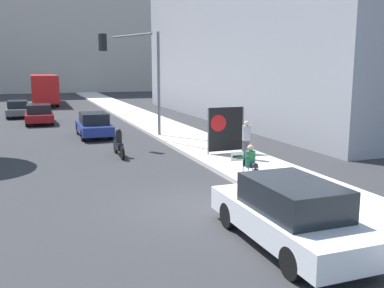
{
  "coord_description": "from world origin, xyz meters",
  "views": [
    {
      "loc": [
        -4.39,
        -10.9,
        3.91
      ],
      "look_at": [
        0.7,
        2.89,
        1.31
      ],
      "focal_mm": 40.0,
      "sensor_mm": 36.0,
      "label": 1
    }
  ],
  "objects_px": {
    "car_on_road_distant": "(18,109)",
    "protest_banner": "(225,129)",
    "motorcycle_on_road": "(119,145)",
    "pedestrian_behind": "(227,129)",
    "car_on_road_nearest": "(94,125)",
    "seated_protester": "(251,161)",
    "jogger_on_sidewalk": "(246,140)",
    "city_bus_on_road": "(44,87)",
    "parked_car_curbside": "(289,214)",
    "traffic_light_pole": "(139,65)",
    "car_on_road_midblock": "(39,114)"
  },
  "relations": [
    {
      "from": "protest_banner",
      "to": "parked_car_curbside",
      "type": "distance_m",
      "value": 9.83
    },
    {
      "from": "city_bus_on_road",
      "to": "motorcycle_on_road",
      "type": "distance_m",
      "value": 31.45
    },
    {
      "from": "car_on_road_distant",
      "to": "protest_banner",
      "type": "bearing_deg",
      "value": -65.79
    },
    {
      "from": "traffic_light_pole",
      "to": "car_on_road_midblock",
      "type": "xyz_separation_m",
      "value": [
        -5.11,
        9.58,
        -3.39
      ]
    },
    {
      "from": "motorcycle_on_road",
      "to": "car_on_road_midblock",
      "type": "bearing_deg",
      "value": 103.27
    },
    {
      "from": "car_on_road_midblock",
      "to": "car_on_road_distant",
      "type": "bearing_deg",
      "value": 106.52
    },
    {
      "from": "pedestrian_behind",
      "to": "car_on_road_nearest",
      "type": "height_order",
      "value": "pedestrian_behind"
    },
    {
      "from": "pedestrian_behind",
      "to": "city_bus_on_road",
      "type": "xyz_separation_m",
      "value": [
        -7.55,
        31.59,
        0.81
      ]
    },
    {
      "from": "jogger_on_sidewalk",
      "to": "protest_banner",
      "type": "height_order",
      "value": "protest_banner"
    },
    {
      "from": "jogger_on_sidewalk",
      "to": "car_on_road_distant",
      "type": "relative_size",
      "value": 0.37
    },
    {
      "from": "car_on_road_distant",
      "to": "motorcycle_on_road",
      "type": "distance_m",
      "value": 19.3
    },
    {
      "from": "traffic_light_pole",
      "to": "car_on_road_midblock",
      "type": "relative_size",
      "value": 1.34
    },
    {
      "from": "protest_banner",
      "to": "car_on_road_midblock",
      "type": "distance_m",
      "value": 17.05
    },
    {
      "from": "parked_car_curbside",
      "to": "car_on_road_distant",
      "type": "relative_size",
      "value": 1.04
    },
    {
      "from": "parked_car_curbside",
      "to": "car_on_road_distant",
      "type": "distance_m",
      "value": 30.54
    },
    {
      "from": "parked_car_curbside",
      "to": "car_on_road_nearest",
      "type": "xyz_separation_m",
      "value": [
        -1.99,
        17.18,
        -0.04
      ]
    },
    {
      "from": "protest_banner",
      "to": "traffic_light_pole",
      "type": "bearing_deg",
      "value": 114.16
    },
    {
      "from": "pedestrian_behind",
      "to": "protest_banner",
      "type": "bearing_deg",
      "value": -136.59
    },
    {
      "from": "car_on_road_nearest",
      "to": "city_bus_on_road",
      "type": "relative_size",
      "value": 0.34
    },
    {
      "from": "jogger_on_sidewalk",
      "to": "pedestrian_behind",
      "type": "height_order",
      "value": "pedestrian_behind"
    },
    {
      "from": "protest_banner",
      "to": "motorcycle_on_road",
      "type": "bearing_deg",
      "value": 158.77
    },
    {
      "from": "jogger_on_sidewalk",
      "to": "car_on_road_nearest",
      "type": "relative_size",
      "value": 0.39
    },
    {
      "from": "pedestrian_behind",
      "to": "car_on_road_midblock",
      "type": "bearing_deg",
      "value": 101.67
    },
    {
      "from": "car_on_road_nearest",
      "to": "protest_banner",
      "type": "bearing_deg",
      "value": -58.46
    },
    {
      "from": "seated_protester",
      "to": "pedestrian_behind",
      "type": "bearing_deg",
      "value": 64.79
    },
    {
      "from": "jogger_on_sidewalk",
      "to": "car_on_road_nearest",
      "type": "bearing_deg",
      "value": -90.92
    },
    {
      "from": "protest_banner",
      "to": "car_on_road_distant",
      "type": "relative_size",
      "value": 0.47
    },
    {
      "from": "traffic_light_pole",
      "to": "jogger_on_sidewalk",
      "type": "bearing_deg",
      "value": -68.21
    },
    {
      "from": "seated_protester",
      "to": "pedestrian_behind",
      "type": "relative_size",
      "value": 0.71
    },
    {
      "from": "seated_protester",
      "to": "car_on_road_distant",
      "type": "height_order",
      "value": "seated_protester"
    },
    {
      "from": "car_on_road_nearest",
      "to": "car_on_road_midblock",
      "type": "relative_size",
      "value": 0.96
    },
    {
      "from": "traffic_light_pole",
      "to": "city_bus_on_road",
      "type": "height_order",
      "value": "traffic_light_pole"
    },
    {
      "from": "motorcycle_on_road",
      "to": "seated_protester",
      "type": "bearing_deg",
      "value": -62.82
    },
    {
      "from": "seated_protester",
      "to": "protest_banner",
      "type": "distance_m",
      "value": 4.81
    },
    {
      "from": "protest_banner",
      "to": "pedestrian_behind",
      "type": "bearing_deg",
      "value": 63.13
    },
    {
      "from": "pedestrian_behind",
      "to": "motorcycle_on_road",
      "type": "distance_m",
      "value": 5.24
    },
    {
      "from": "seated_protester",
      "to": "car_on_road_nearest",
      "type": "bearing_deg",
      "value": 98.43
    },
    {
      "from": "car_on_road_nearest",
      "to": "pedestrian_behind",
      "type": "bearing_deg",
      "value": -48.76
    },
    {
      "from": "motorcycle_on_road",
      "to": "car_on_road_distant",
      "type": "bearing_deg",
      "value": 104.18
    },
    {
      "from": "seated_protester",
      "to": "jogger_on_sidewalk",
      "type": "distance_m",
      "value": 3.54
    },
    {
      "from": "city_bus_on_road",
      "to": "car_on_road_distant",
      "type": "bearing_deg",
      "value": -100.73
    },
    {
      "from": "seated_protester",
      "to": "city_bus_on_road",
      "type": "relative_size",
      "value": 0.1
    },
    {
      "from": "protest_banner",
      "to": "car_on_road_midblock",
      "type": "relative_size",
      "value": 0.48
    },
    {
      "from": "motorcycle_on_road",
      "to": "car_on_road_nearest",
      "type": "bearing_deg",
      "value": 92.88
    },
    {
      "from": "protest_banner",
      "to": "parked_car_curbside",
      "type": "xyz_separation_m",
      "value": [
        -2.78,
        -9.42,
        -0.5
      ]
    },
    {
      "from": "seated_protester",
      "to": "car_on_road_distant",
      "type": "distance_m",
      "value": 26.33
    },
    {
      "from": "seated_protester",
      "to": "parked_car_curbside",
      "type": "distance_m",
      "value": 5.03
    },
    {
      "from": "pedestrian_behind",
      "to": "car_on_road_distant",
      "type": "bearing_deg",
      "value": 97.93
    },
    {
      "from": "seated_protester",
      "to": "car_on_road_distant",
      "type": "relative_size",
      "value": 0.28
    },
    {
      "from": "jogger_on_sidewalk",
      "to": "city_bus_on_road",
      "type": "xyz_separation_m",
      "value": [
        -7.1,
        34.5,
        0.87
      ]
    }
  ]
}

